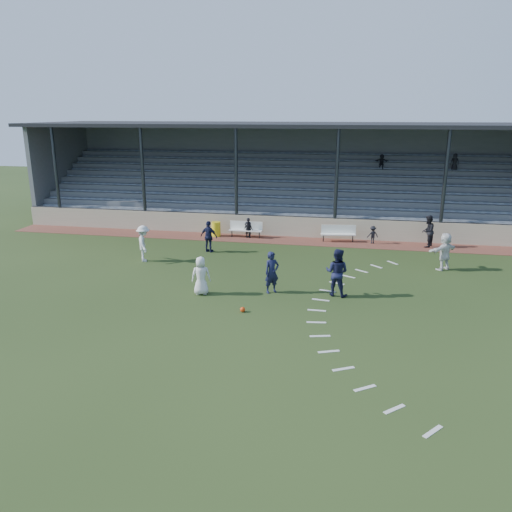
{
  "coord_description": "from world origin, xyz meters",
  "views": [
    {
      "loc": [
        3.95,
        -17.8,
        7.28
      ],
      "look_at": [
        0.0,
        2.5,
        1.3
      ],
      "focal_mm": 35.0,
      "sensor_mm": 36.0,
      "label": 1
    }
  ],
  "objects": [
    {
      "name": "grandstand",
      "position": [
        0.0,
        16.26,
        2.2
      ],
      "size": [
        34.6,
        9.0,
        6.61
      ],
      "color": "slate",
      "rests_on": "ground"
    },
    {
      "name": "cinder_track",
      "position": [
        0.0,
        10.5,
        0.01
      ],
      "size": [
        34.0,
        2.0,
        0.02
      ],
      "primitive_type": "cube",
      "color": "brown",
      "rests_on": "ground"
    },
    {
      "name": "football",
      "position": [
        0.1,
        -0.68,
        0.1
      ],
      "size": [
        0.19,
        0.19,
        0.19
      ],
      "primitive_type": "sphere",
      "color": "red",
      "rests_on": "ground"
    },
    {
      "name": "player_navy_wing",
      "position": [
        -3.5,
        7.22,
        0.85
      ],
      "size": [
        1.06,
        0.63,
        1.7
      ],
      "primitive_type": "imported",
      "rotation": [
        0.0,
        0.0,
        2.91
      ],
      "color": "#131634",
      "rests_on": "ground"
    },
    {
      "name": "penalty_arc",
      "position": [
        4.12,
        0.0,
        0.01
      ],
      "size": [
        3.89,
        14.63,
        0.01
      ],
      "color": "silver",
      "rests_on": "ground"
    },
    {
      "name": "player_navy_mid",
      "position": [
        3.5,
        1.82,
        0.99
      ],
      "size": [
        1.13,
        0.98,
        1.99
      ],
      "primitive_type": "imported",
      "rotation": [
        0.0,
        0.0,
        2.87
      ],
      "color": "#131634",
      "rests_on": "ground"
    },
    {
      "name": "player_white_wing",
      "position": [
        -6.23,
        4.94,
        0.92
      ],
      "size": [
        1.13,
        1.37,
        1.84
      ],
      "primitive_type": "imported",
      "rotation": [
        0.0,
        0.0,
        2.02
      ],
      "color": "silver",
      "rests_on": "ground"
    },
    {
      "name": "trash_bin",
      "position": [
        -4.06,
        10.68,
        0.46
      ],
      "size": [
        0.55,
        0.55,
        0.87
      ],
      "primitive_type": "cylinder",
      "color": "yellow",
      "rests_on": "cinder_track"
    },
    {
      "name": "retaining_wall",
      "position": [
        0.0,
        11.55,
        0.6
      ],
      "size": [
        34.0,
        0.18,
        1.2
      ],
      "primitive_type": "cube",
      "color": "#BCAE91",
      "rests_on": "ground"
    },
    {
      "name": "bench_right",
      "position": [
        3.27,
        10.83,
        0.58
      ],
      "size": [
        2.04,
        0.73,
        0.95
      ],
      "rotation": [
        0.0,
        0.0,
        0.14
      ],
      "color": "white",
      "rests_on": "cinder_track"
    },
    {
      "name": "ground",
      "position": [
        0.0,
        0.0,
        0.0
      ],
      "size": [
        90.0,
        90.0,
        0.0
      ],
      "primitive_type": "plane",
      "color": "#243516",
      "rests_on": "ground"
    },
    {
      "name": "official",
      "position": [
        8.18,
        10.5,
        0.91
      ],
      "size": [
        0.97,
        1.06,
        1.78
      ],
      "primitive_type": "imported",
      "rotation": [
        0.0,
        0.0,
        4.3
      ],
      "color": "black",
      "rests_on": "cinder_track"
    },
    {
      "name": "bench_left",
      "position": [
        -2.24,
        10.82,
        0.58
      ],
      "size": [
        2.01,
        0.5,
        0.95
      ],
      "rotation": [
        0.0,
        0.0,
        -0.02
      ],
      "color": "white",
      "rests_on": "cinder_track"
    },
    {
      "name": "player_white_back",
      "position": [
        8.41,
        6.34,
        0.91
      ],
      "size": [
        1.63,
        1.49,
        1.81
      ],
      "primitive_type": "imported",
      "rotation": [
        0.0,
        0.0,
        3.84
      ],
      "color": "silver",
      "rests_on": "ground"
    },
    {
      "name": "sub_left_near",
      "position": [
        -2.07,
        10.69,
        0.63
      ],
      "size": [
        0.44,
        0.29,
        1.21
      ],
      "primitive_type": "imported",
      "rotation": [
        0.0,
        0.0,
        3.14
      ],
      "color": "black",
      "rests_on": "cinder_track"
    },
    {
      "name": "sub_left_far",
      "position": [
        -2.05,
        10.64,
        0.52
      ],
      "size": [
        0.62,
        0.35,
        1.0
      ],
      "primitive_type": "imported",
      "rotation": [
        0.0,
        0.0,
        2.95
      ],
      "color": "black",
      "rests_on": "cinder_track"
    },
    {
      "name": "sub_right",
      "position": [
        5.22,
        10.72,
        0.53
      ],
      "size": [
        0.75,
        0.59,
        1.02
      ],
      "primitive_type": "imported",
      "rotation": [
        0.0,
        0.0,
        3.52
      ],
      "color": "black",
      "rests_on": "cinder_track"
    },
    {
      "name": "player_navy_lead",
      "position": [
        0.84,
        1.64,
        0.88
      ],
      "size": [
        0.77,
        0.73,
        1.77
      ],
      "primitive_type": "imported",
      "rotation": [
        0.0,
        0.0,
        0.64
      ],
      "color": "#131634",
      "rests_on": "ground"
    },
    {
      "name": "player_white_lead",
      "position": [
        -2.0,
        0.89,
        0.8
      ],
      "size": [
        0.88,
        0.68,
        1.61
      ],
      "primitive_type": "imported",
      "rotation": [
        0.0,
        0.0,
        3.38
      ],
      "color": "silver",
      "rests_on": "ground"
    }
  ]
}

